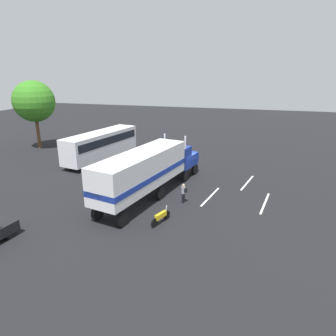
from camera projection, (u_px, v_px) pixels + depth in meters
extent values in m
plane|color=black|center=(182.00, 177.00, 30.43)|extent=(120.00, 120.00, 0.00)
cube|color=silver|center=(210.00, 197.00, 25.60)|extent=(4.35, 1.03, 0.01)
cube|color=silver|center=(247.00, 183.00, 28.77)|extent=(4.33, 1.11, 0.01)
cube|color=silver|center=(265.00, 203.00, 24.33)|extent=(4.37, 0.88, 0.01)
cube|color=#193399|center=(184.00, 158.00, 30.90)|extent=(2.28, 2.82, 1.20)
cube|color=#193399|center=(177.00, 157.00, 29.40)|extent=(1.89, 2.74, 2.20)
cube|color=silver|center=(188.00, 156.00, 31.68)|extent=(0.51, 2.07, 1.08)
cube|color=#193399|center=(184.00, 157.00, 30.88)|extent=(2.29, 2.86, 0.36)
cylinder|color=silver|center=(165.00, 151.00, 29.25)|extent=(0.18, 0.18, 3.40)
cylinder|color=silver|center=(185.00, 154.00, 28.26)|extent=(0.18, 0.18, 3.40)
cube|color=silver|center=(142.00, 169.00, 23.91)|extent=(10.81, 4.71, 2.80)
cube|color=#193399|center=(142.00, 174.00, 24.04)|extent=(10.82, 4.75, 0.44)
cylinder|color=silver|center=(168.00, 166.00, 30.73)|extent=(1.40, 0.89, 0.64)
cylinder|color=black|center=(176.00, 166.00, 32.00)|extent=(1.14, 0.52, 1.10)
cylinder|color=black|center=(195.00, 169.00, 31.01)|extent=(1.14, 0.52, 1.10)
cylinder|color=black|center=(165.00, 172.00, 30.07)|extent=(1.14, 0.52, 1.10)
cylinder|color=black|center=(185.00, 176.00, 29.08)|extent=(1.14, 0.52, 1.10)
cylinder|color=black|center=(138.00, 188.00, 25.93)|extent=(1.14, 0.52, 1.10)
cylinder|color=black|center=(160.00, 193.00, 24.94)|extent=(1.14, 0.52, 1.10)
cylinder|color=black|center=(98.00, 212.00, 21.53)|extent=(1.14, 0.52, 1.10)
cylinder|color=black|center=(122.00, 219.00, 20.54)|extent=(1.14, 0.52, 1.10)
cylinder|color=black|center=(183.00, 198.00, 24.26)|extent=(0.18, 0.18, 0.82)
cylinder|color=black|center=(184.00, 198.00, 24.38)|extent=(0.18, 0.18, 0.82)
cylinder|color=gray|center=(183.00, 190.00, 24.10)|extent=(0.34, 0.34, 0.58)
sphere|color=tan|center=(183.00, 185.00, 23.98)|extent=(0.23, 0.23, 0.23)
cube|color=black|center=(186.00, 190.00, 24.00)|extent=(0.29, 0.22, 0.36)
cube|color=silver|center=(101.00, 144.00, 35.63)|extent=(11.29, 4.63, 2.90)
cube|color=black|center=(101.00, 139.00, 35.45)|extent=(10.65, 4.54, 0.90)
cylinder|color=black|center=(115.00, 147.00, 40.03)|extent=(1.04, 0.47, 1.00)
cylinder|color=black|center=(129.00, 149.00, 39.04)|extent=(1.04, 0.47, 1.00)
cylinder|color=black|center=(73.00, 162.00, 33.45)|extent=(1.04, 0.47, 1.00)
cylinder|color=black|center=(88.00, 165.00, 32.46)|extent=(1.04, 0.47, 1.00)
cylinder|color=black|center=(10.00, 234.00, 19.13)|extent=(0.66, 0.30, 0.64)
cylinder|color=black|center=(167.00, 215.00, 21.61)|extent=(0.66, 0.31, 0.66)
cylinder|color=black|center=(154.00, 223.00, 20.49)|extent=(0.66, 0.31, 0.66)
cube|color=gold|center=(161.00, 215.00, 20.96)|extent=(1.12, 0.59, 0.36)
cylinder|color=silver|center=(166.00, 210.00, 21.39)|extent=(0.29, 0.16, 0.69)
cylinder|color=brown|center=(38.00, 132.00, 41.04)|extent=(0.44, 0.44, 4.51)
sphere|color=#367E20|center=(34.00, 101.00, 39.75)|extent=(5.45, 5.45, 5.45)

